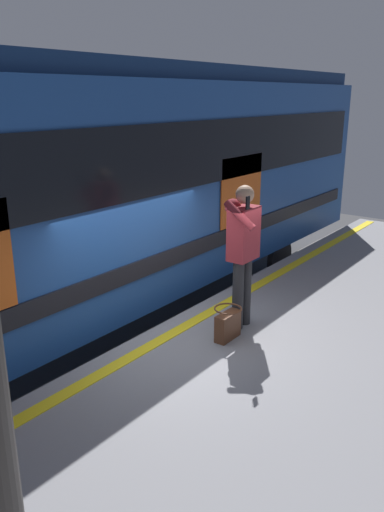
{
  "coord_description": "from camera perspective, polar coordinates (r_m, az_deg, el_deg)",
  "views": [
    {
      "loc": [
        4.48,
        3.91,
        3.79
      ],
      "look_at": [
        -0.31,
        0.3,
        1.88
      ],
      "focal_mm": 35.84,
      "sensor_mm": 36.0,
      "label": 1
    }
  ],
  "objects": [
    {
      "name": "train_carriage",
      "position": [
        7.46,
        -14.43,
        7.65
      ],
      "size": [
        13.87,
        2.97,
        4.06
      ],
      "color": "#1E478C",
      "rests_on": "ground"
    },
    {
      "name": "track_rail_far",
      "position": [
        8.71,
        -16.7,
        -8.39
      ],
      "size": [
        19.01,
        0.08,
        0.16
      ],
      "primitive_type": "cube",
      "color": "slate",
      "rests_on": "ground"
    },
    {
      "name": "safety_line",
      "position": [
        6.4,
        -1.68,
        -8.34
      ],
      "size": [
        14.33,
        0.16,
        0.01
      ],
      "primitive_type": "cube",
      "color": "yellow",
      "rests_on": "platform"
    },
    {
      "name": "handbag",
      "position": [
        6.15,
        4.01,
        -7.59
      ],
      "size": [
        0.37,
        0.33,
        0.4
      ],
      "color": "#59331E",
      "rests_on": "platform"
    },
    {
      "name": "passenger",
      "position": [
        6.21,
        5.69,
        1.22
      ],
      "size": [
        0.57,
        0.55,
        1.79
      ],
      "color": "#262628",
      "rests_on": "platform"
    },
    {
      "name": "ground_plane",
      "position": [
        7.05,
        -3.58,
        -14.91
      ],
      "size": [
        23.56,
        23.56,
        0.0
      ],
      "primitive_type": "plane",
      "color": "#3D3D3F"
    },
    {
      "name": "platform",
      "position": [
        5.77,
        15.69,
        -17.99
      ],
      "size": [
        14.62,
        4.78,
        0.98
      ],
      "primitive_type": "cube",
      "color": "gray",
      "rests_on": "ground"
    },
    {
      "name": "track_rail_near",
      "position": [
        7.7,
        -10.16,
        -11.47
      ],
      "size": [
        19.01,
        0.08,
        0.16
      ],
      "primitive_type": "cube",
      "color": "slate",
      "rests_on": "ground"
    }
  ]
}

